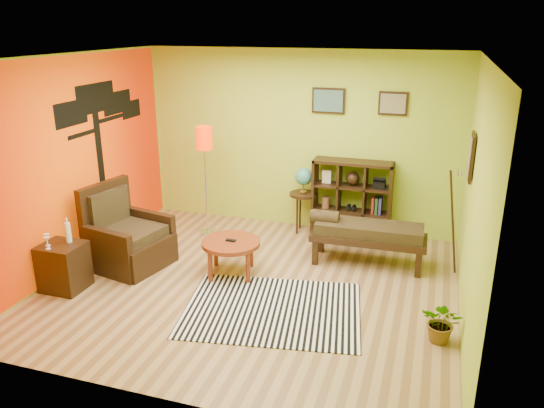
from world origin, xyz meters
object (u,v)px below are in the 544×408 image
(armchair, at_px, (126,241))
(bench, at_px, (365,232))
(potted_plant, at_px, (442,326))
(floor_lamp, at_px, (204,148))
(globe_table, at_px, (303,184))
(cube_shelf, at_px, (352,199))
(coffee_table, at_px, (231,246))
(side_cabinet, at_px, (64,266))

(armchair, xyz_separation_m, bench, (3.10, 1.00, 0.12))
(bench, distance_m, potted_plant, 1.98)
(floor_lamp, relative_size, potted_plant, 3.74)
(globe_table, bearing_deg, cube_shelf, 3.69)
(floor_lamp, relative_size, globe_table, 1.63)
(armchair, bearing_deg, bench, 17.96)
(bench, bearing_deg, floor_lamp, 171.72)
(coffee_table, relative_size, side_cabinet, 0.84)
(globe_table, xyz_separation_m, bench, (1.10, -0.89, -0.33))
(side_cabinet, bearing_deg, armchair, 67.59)
(coffee_table, height_order, potted_plant, coffee_table)
(cube_shelf, xyz_separation_m, potted_plant, (1.39, -2.60, -0.42))
(coffee_table, distance_m, armchair, 1.49)
(coffee_table, relative_size, armchair, 0.68)
(armchair, height_order, potted_plant, armchair)
(armchair, bearing_deg, globe_table, 43.48)
(coffee_table, height_order, armchair, armchair)
(side_cabinet, xyz_separation_m, bench, (3.45, 1.86, 0.16))
(globe_table, relative_size, bench, 0.66)
(coffee_table, bearing_deg, side_cabinet, -151.33)
(coffee_table, relative_size, cube_shelf, 0.64)
(globe_table, height_order, bench, globe_table)
(globe_table, height_order, cube_shelf, cube_shelf)
(cube_shelf, relative_size, potted_plant, 2.64)
(coffee_table, xyz_separation_m, potted_plant, (2.67, -0.80, -0.23))
(cube_shelf, height_order, bench, cube_shelf)
(armchair, bearing_deg, coffee_table, 5.55)
(armchair, xyz_separation_m, potted_plant, (4.15, -0.65, -0.16))
(coffee_table, distance_m, bench, 1.84)
(globe_table, relative_size, potted_plant, 2.29)
(coffee_table, xyz_separation_m, side_cabinet, (-1.83, -1.00, -0.10))
(potted_plant, bearing_deg, coffee_table, 163.39)
(globe_table, distance_m, potted_plant, 3.39)
(floor_lamp, xyz_separation_m, cube_shelf, (2.18, 0.57, -0.78))
(side_cabinet, distance_m, globe_table, 3.65)
(side_cabinet, height_order, cube_shelf, cube_shelf)
(side_cabinet, distance_m, cube_shelf, 4.20)
(side_cabinet, bearing_deg, coffee_table, 28.67)
(side_cabinet, height_order, potted_plant, side_cabinet)
(floor_lamp, xyz_separation_m, potted_plant, (3.56, -2.02, -1.20))
(cube_shelf, xyz_separation_m, bench, (0.34, -0.94, -0.14))
(side_cabinet, height_order, bench, side_cabinet)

